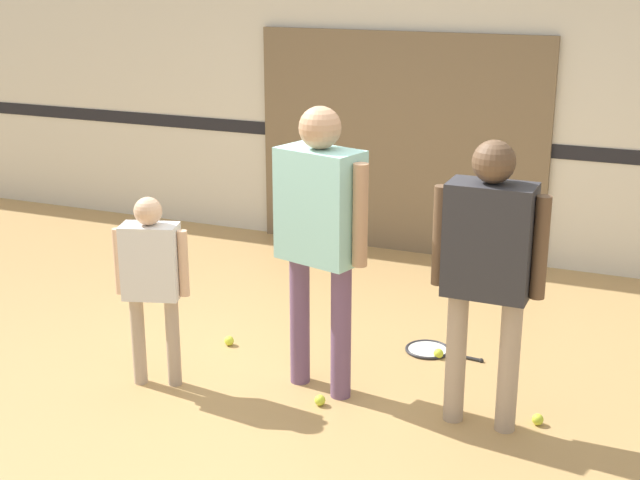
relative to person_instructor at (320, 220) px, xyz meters
name	(u,v)px	position (x,y,z in m)	size (l,w,h in m)	color
ground_plane	(297,387)	(-0.14, -0.04, -1.09)	(16.00, 16.00, 0.00)	tan
wall_back	(437,76)	(-0.14, 2.91, 0.51)	(16.00, 0.07, 3.20)	silver
wall_panel	(400,144)	(-0.44, 2.85, -0.11)	(2.64, 0.05, 1.97)	#756047
person_instructor	(320,220)	(0.00, 0.00, 0.00)	(0.65, 0.39, 1.76)	#6B4C70
person_student_left	(152,271)	(-0.97, -0.33, -0.34)	(0.44, 0.28, 1.21)	tan
person_student_right	(488,255)	(1.01, -0.06, -0.07)	(0.63, 0.26, 1.66)	tan
racket_spare_on_floor	(430,350)	(0.48, 0.80, -1.08)	(0.56, 0.33, 0.03)	#28282D
tennis_ball_near_instructor	(320,400)	(0.09, -0.20, -1.06)	(0.07, 0.07, 0.07)	#CCE038
tennis_ball_by_spare_racket	(439,354)	(0.56, 0.72, -1.06)	(0.07, 0.07, 0.07)	#CCE038
tennis_ball_stray_left	(229,341)	(-0.83, 0.35, -1.06)	(0.07, 0.07, 0.07)	#CCE038
tennis_ball_stray_right	(538,419)	(1.33, 0.07, -1.06)	(0.07, 0.07, 0.07)	#CCE038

